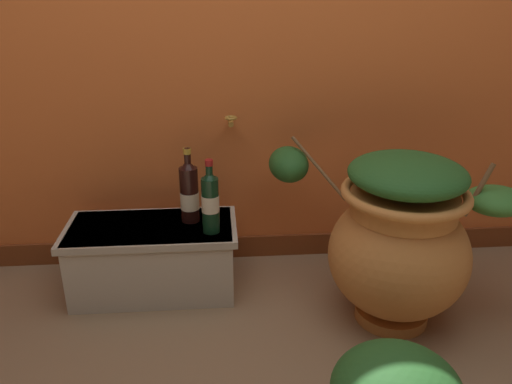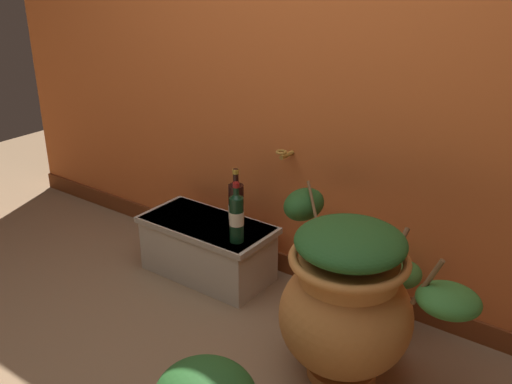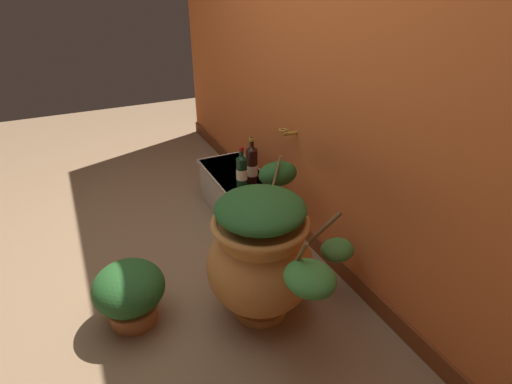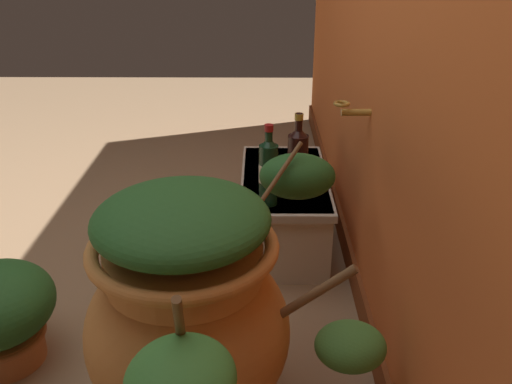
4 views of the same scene
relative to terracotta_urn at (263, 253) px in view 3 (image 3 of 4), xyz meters
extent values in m
plane|color=#896B4C|center=(-0.56, -0.55, -0.37)|extent=(7.00, 7.00, 0.00)
cube|color=#D6662D|center=(-0.56, 0.65, 0.93)|extent=(4.40, 0.20, 2.60)
cube|color=brown|center=(-0.56, 0.54, -0.31)|extent=(4.40, 0.02, 0.11)
cylinder|color=#B28433|center=(-0.63, 0.50, 0.34)|extent=(0.02, 0.10, 0.02)
torus|color=#B28433|center=(-0.63, 0.45, 0.37)|extent=(0.06, 0.06, 0.01)
cylinder|color=#CC7F3D|center=(0.00, -0.02, -0.34)|extent=(0.29, 0.29, 0.05)
ellipsoid|color=#CC7F3D|center=(0.00, -0.02, -0.07)|extent=(0.54, 0.54, 0.49)
cylinder|color=#CC7F3D|center=(0.00, -0.02, 0.14)|extent=(0.40, 0.40, 0.09)
torus|color=#CC7F3D|center=(0.00, -0.02, 0.19)|extent=(0.48, 0.48, 0.04)
cylinder|color=brown|center=(0.30, 0.02, 0.18)|extent=(0.10, 0.03, 0.22)
ellipsoid|color=#387A33|center=(0.38, 0.03, 0.13)|extent=(0.24, 0.21, 0.11)
cylinder|color=brown|center=(-0.28, 0.20, 0.22)|extent=(0.21, 0.19, 0.22)
ellipsoid|color=#235623|center=(-0.39, 0.29, 0.21)|extent=(0.17, 0.24, 0.14)
cylinder|color=brown|center=(0.05, 0.30, 0.08)|extent=(0.05, 0.21, 0.20)
ellipsoid|color=#428438|center=(0.07, 0.40, -0.06)|extent=(0.16, 0.18, 0.11)
ellipsoid|color=#235623|center=(0.00, -0.02, 0.26)|extent=(0.44, 0.44, 0.13)
cube|color=beige|center=(-0.98, 0.28, -0.21)|extent=(0.69, 0.35, 0.31)
cube|color=#AEA592|center=(-0.98, 0.28, -0.07)|extent=(0.73, 0.37, 0.03)
cylinder|color=black|center=(-0.82, 0.32, 0.07)|extent=(0.08, 0.08, 0.24)
cone|color=black|center=(-0.82, 0.32, 0.20)|extent=(0.08, 0.08, 0.04)
cylinder|color=black|center=(-0.82, 0.32, 0.23)|extent=(0.03, 0.03, 0.09)
cylinder|color=#B7932D|center=(-0.82, 0.32, 0.27)|extent=(0.03, 0.03, 0.02)
cylinder|color=beige|center=(-0.82, 0.32, 0.04)|extent=(0.08, 0.08, 0.08)
cylinder|color=black|center=(-0.73, 0.20, 0.07)|extent=(0.07, 0.07, 0.24)
cone|color=black|center=(-0.73, 0.20, 0.20)|extent=(0.07, 0.07, 0.04)
cylinder|color=black|center=(-0.73, 0.20, 0.22)|extent=(0.03, 0.03, 0.08)
cylinder|color=maroon|center=(-0.73, 0.20, 0.25)|extent=(0.03, 0.03, 0.02)
cylinder|color=beige|center=(-0.73, 0.20, 0.08)|extent=(0.07, 0.07, 0.07)
cylinder|color=#B26638|center=(-0.21, -0.64, -0.31)|extent=(0.24, 0.24, 0.11)
torus|color=#A45D33|center=(-0.21, -0.64, -0.27)|extent=(0.26, 0.26, 0.02)
ellipsoid|color=#235623|center=(-0.21, -0.64, -0.15)|extent=(0.37, 0.36, 0.23)
camera|label=1|loc=(-0.69, -1.70, 0.90)|focal=35.48mm
camera|label=2|loc=(0.86, -1.82, 1.31)|focal=40.72mm
camera|label=3|loc=(1.47, -0.74, 1.25)|focal=28.74mm
camera|label=4|loc=(1.17, 0.17, 0.89)|focal=38.84mm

